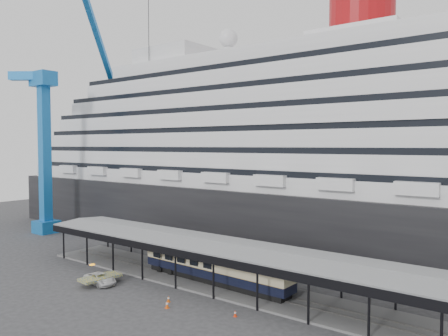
{
  "coord_description": "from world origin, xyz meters",
  "views": [
    {
      "loc": [
        32.59,
        -36.55,
        17.11
      ],
      "look_at": [
        -0.99,
        8.0,
        14.19
      ],
      "focal_mm": 35.0,
      "sensor_mm": 36.0,
      "label": 1
    }
  ],
  "objects": [
    {
      "name": "traffic_cone_mid",
      "position": [
        0.75,
        -4.25,
        0.41
      ],
      "size": [
        0.49,
        0.49,
        0.83
      ],
      "rotation": [
        0.0,
        0.0,
        -0.17
      ],
      "color": "#E8500C",
      "rests_on": "ground"
    },
    {
      "name": "traffic_cone_right",
      "position": [
        7.79,
        -1.8,
        0.33
      ],
      "size": [
        0.41,
        0.41,
        0.67
      ],
      "rotation": [
        0.0,
        0.0,
        0.2
      ],
      "color": "red",
      "rests_on": "ground"
    },
    {
      "name": "ground",
      "position": [
        0.0,
        0.0,
        0.0
      ],
      "size": [
        200.0,
        200.0,
        0.0
      ],
      "primitive_type": "plane",
      "color": "#323235",
      "rests_on": "ground"
    },
    {
      "name": "crane_blue",
      "position": [
        -45.11,
        10.62,
        19.96
      ],
      "size": [
        22.63,
        19.19,
        47.6
      ],
      "color": "blue",
      "rests_on": "ground"
    },
    {
      "name": "cruise_ship",
      "position": [
        0.05,
        32.0,
        18.35
      ],
      "size": [
        130.0,
        30.0,
        43.9
      ],
      "color": "black",
      "rests_on": "ground"
    },
    {
      "name": "port_truck",
      "position": [
        -11.42,
        -3.51,
        0.67
      ],
      "size": [
        5.03,
        2.74,
        1.34
      ],
      "primitive_type": "imported",
      "rotation": [
        0.0,
        0.0,
        1.46
      ],
      "color": "silver",
      "rests_on": "ground"
    },
    {
      "name": "traffic_cone_left",
      "position": [
        -0.37,
        -2.89,
        0.36
      ],
      "size": [
        0.45,
        0.45,
        0.72
      ],
      "rotation": [
        0.0,
        0.0,
        0.24
      ],
      "color": "#D3510B",
      "rests_on": "ground"
    },
    {
      "name": "platform_canopy",
      "position": [
        0.0,
        5.0,
        2.36
      ],
      "size": [
        56.0,
        9.18,
        5.3
      ],
      "color": "slate",
      "rests_on": "ground"
    },
    {
      "name": "pullman_carriage",
      "position": [
        -0.19,
        5.0,
        2.58
      ],
      "size": [
        21.67,
        3.63,
        21.19
      ],
      "rotation": [
        0.0,
        0.0,
        -0.04
      ],
      "color": "black",
      "rests_on": "ground"
    }
  ]
}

